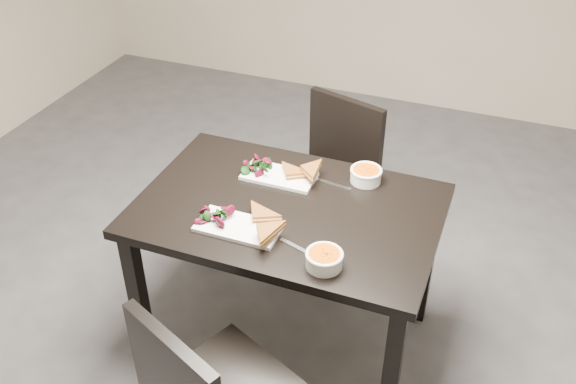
% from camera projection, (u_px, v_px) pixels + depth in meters
% --- Properties ---
extents(ground, '(5.00, 5.00, 0.00)m').
position_uv_depth(ground, '(284.00, 326.00, 3.02)').
color(ground, '#47474C').
rests_on(ground, ground).
extents(table, '(1.20, 0.80, 0.75)m').
position_uv_depth(table, '(288.00, 226.00, 2.59)').
color(table, black).
rests_on(table, ground).
extents(chair_far, '(0.52, 0.52, 0.85)m').
position_uv_depth(chair_far, '(332.00, 172.00, 3.22)').
color(chair_far, black).
rests_on(chair_far, ground).
extents(plate_near, '(0.32, 0.16, 0.02)m').
position_uv_depth(plate_near, '(239.00, 227.00, 2.41)').
color(plate_near, white).
rests_on(plate_near, table).
extents(sandwich_near, '(0.20, 0.18, 0.05)m').
position_uv_depth(sandwich_near, '(256.00, 221.00, 2.39)').
color(sandwich_near, '#A16021').
rests_on(sandwich_near, plate_near).
extents(salad_near, '(0.10, 0.09, 0.04)m').
position_uv_depth(salad_near, '(214.00, 215.00, 2.43)').
color(salad_near, black).
rests_on(salad_near, plate_near).
extents(soup_bowl_near, '(0.14, 0.14, 0.06)m').
position_uv_depth(soup_bowl_near, '(324.00, 259.00, 2.23)').
color(soup_bowl_near, white).
rests_on(soup_bowl_near, table).
extents(cutlery_near, '(0.18, 0.07, 0.00)m').
position_uv_depth(cutlery_near, '(300.00, 249.00, 2.32)').
color(cutlery_near, silver).
rests_on(cutlery_near, table).
extents(plate_far, '(0.31, 0.15, 0.02)m').
position_uv_depth(plate_far, '(279.00, 176.00, 2.70)').
color(plate_far, white).
rests_on(plate_far, table).
extents(sandwich_far, '(0.19, 0.18, 0.05)m').
position_uv_depth(sandwich_far, '(292.00, 175.00, 2.65)').
color(sandwich_far, '#A16021').
rests_on(sandwich_far, plate_far).
extents(salad_far, '(0.10, 0.09, 0.04)m').
position_uv_depth(salad_far, '(257.00, 166.00, 2.71)').
color(salad_far, black).
rests_on(salad_far, plate_far).
extents(soup_bowl_far, '(0.13, 0.13, 0.06)m').
position_uv_depth(soup_bowl_far, '(366.00, 174.00, 2.66)').
color(soup_bowl_far, white).
rests_on(soup_bowl_far, table).
extents(cutlery_far, '(0.18, 0.04, 0.00)m').
position_uv_depth(cutlery_far, '(331.00, 183.00, 2.66)').
color(cutlery_far, silver).
rests_on(cutlery_far, table).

